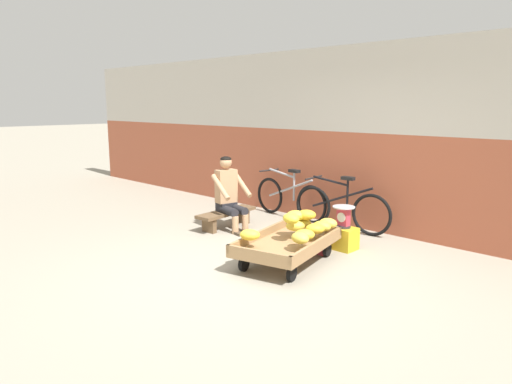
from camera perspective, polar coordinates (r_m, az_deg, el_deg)
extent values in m
plane|color=gray|center=(5.59, -0.71, -9.70)|extent=(80.00, 80.00, 0.00)
cube|color=#A35138|center=(7.55, 14.25, 1.25)|extent=(16.00, 0.30, 1.51)
cube|color=#B7B2A8|center=(7.46, 14.75, 12.06)|extent=(16.00, 0.30, 1.33)
cube|color=#99754C|center=(5.82, 3.84, -6.44)|extent=(1.14, 1.59, 0.05)
cube|color=#99754C|center=(5.99, 0.44, -5.19)|extent=(0.36, 1.41, 0.10)
cube|color=#99754C|center=(5.63, 7.49, -6.30)|extent=(0.36, 1.41, 0.10)
cube|color=#99754C|center=(6.41, 6.75, -4.20)|extent=(0.83, 0.23, 0.10)
cube|color=#99754C|center=(5.21, 0.28, -7.61)|extent=(0.83, 0.23, 0.10)
cylinder|color=black|center=(6.43, 3.40, -6.12)|extent=(0.09, 0.19, 0.18)
cylinder|color=black|center=(6.17, 8.62, -6.94)|extent=(0.09, 0.19, 0.18)
cylinder|color=black|center=(5.60, -1.48, -8.68)|extent=(0.09, 0.19, 0.18)
cylinder|color=black|center=(5.31, 4.34, -9.83)|extent=(0.09, 0.19, 0.18)
ellipsoid|color=yellow|center=(5.45, 5.37, -5.57)|extent=(0.28, 0.23, 0.13)
ellipsoid|color=gold|center=(6.00, 8.01, -4.12)|extent=(0.26, 0.21, 0.13)
ellipsoid|color=gold|center=(5.86, 7.19, -4.45)|extent=(0.30, 0.30, 0.13)
ellipsoid|color=yellow|center=(6.12, 5.57, -3.76)|extent=(0.30, 0.29, 0.13)
ellipsoid|color=yellow|center=(5.59, 5.92, -5.17)|extent=(0.30, 0.30, 0.13)
ellipsoid|color=yellow|center=(5.56, -0.75, -5.22)|extent=(0.30, 0.29, 0.13)
ellipsoid|color=yellow|center=(5.97, 4.79, -4.12)|extent=(0.30, 0.29, 0.13)
ellipsoid|color=yellow|center=(6.15, 8.75, -3.76)|extent=(0.27, 0.22, 0.13)
ellipsoid|color=yellow|center=(5.79, 4.27, -3.23)|extent=(0.28, 0.24, 0.13)
ellipsoid|color=gold|center=(6.03, 6.14, -2.76)|extent=(0.30, 0.29, 0.13)
ellipsoid|color=gold|center=(6.02, 4.85, -2.84)|extent=(0.30, 0.28, 0.13)
cube|color=brown|center=(7.49, -3.60, -2.48)|extent=(0.38, 1.12, 0.05)
cube|color=brown|center=(7.79, -1.64, -2.96)|extent=(0.25, 0.10, 0.22)
cube|color=brown|center=(7.25, -5.69, -4.04)|extent=(0.25, 0.10, 0.22)
cylinder|color=tan|center=(7.23, -1.32, -3.83)|extent=(0.10, 0.10, 0.27)
cube|color=#4C3D2D|center=(7.22, -1.05, -4.81)|extent=(0.23, 0.13, 0.04)
cylinder|color=#232328|center=(7.35, -2.19, -2.11)|extent=(0.42, 0.20, 0.13)
cylinder|color=tan|center=(7.14, -2.52, -4.03)|extent=(0.10, 0.10, 0.27)
cube|color=#4C3D2D|center=(7.12, -2.26, -5.03)|extent=(0.23, 0.13, 0.04)
cylinder|color=#232328|center=(7.26, -3.39, -2.29)|extent=(0.42, 0.20, 0.13)
cube|color=#232328|center=(7.47, -3.61, -1.77)|extent=(0.27, 0.32, 0.14)
cube|color=tan|center=(7.40, -3.64, 0.72)|extent=(0.24, 0.35, 0.52)
cylinder|color=tan|center=(7.37, -1.67, 0.90)|extent=(0.48, 0.16, 0.36)
cylinder|color=tan|center=(7.16, -4.34, 0.59)|extent=(0.48, 0.16, 0.36)
sphere|color=tan|center=(7.35, -3.67, 3.61)|extent=(0.19, 0.19, 0.19)
ellipsoid|color=black|center=(7.34, -3.68, 4.01)|extent=(0.17, 0.17, 0.09)
cube|color=gold|center=(6.51, 10.47, -5.54)|extent=(0.36, 0.28, 0.30)
cylinder|color=#28282D|center=(6.46, 10.52, -4.13)|extent=(0.20, 0.20, 0.03)
cube|color=#C6384C|center=(6.43, 10.56, -2.97)|extent=(0.16, 0.10, 0.24)
cylinder|color=white|center=(6.39, 10.29, -3.05)|extent=(0.13, 0.01, 0.13)
cylinder|color=#B2B5BA|center=(6.40, 10.61, -1.79)|extent=(0.30, 0.30, 0.01)
torus|color=black|center=(8.46, 1.68, -0.41)|extent=(0.64, 0.11, 0.64)
torus|color=black|center=(7.75, 6.76, -1.51)|extent=(0.64, 0.11, 0.64)
cylinder|color=#9EA0A5|center=(8.06, 4.13, 0.45)|extent=(1.03, 0.13, 0.43)
cylinder|color=#9EA0A5|center=(7.98, 4.64, 0.64)|extent=(0.04, 0.04, 0.48)
cylinder|color=#9EA0A5|center=(8.17, 3.14, 2.30)|extent=(0.62, 0.09, 0.12)
cube|color=black|center=(7.94, 4.67, 2.56)|extent=(0.21, 0.12, 0.05)
cylinder|color=black|center=(8.39, 1.70, 2.67)|extent=(0.07, 0.48, 0.03)
torus|color=black|center=(7.66, 6.93, -1.66)|extent=(0.64, 0.11, 0.64)
torus|color=black|center=(7.19, 13.84, -2.72)|extent=(0.64, 0.11, 0.64)
cylinder|color=black|center=(7.37, 10.33, -0.66)|extent=(1.03, 0.13, 0.43)
cylinder|color=black|center=(7.32, 11.02, -0.45)|extent=(0.04, 0.04, 0.48)
cylinder|color=black|center=(7.43, 9.00, 1.35)|extent=(0.62, 0.09, 0.12)
cube|color=black|center=(7.27, 11.10, 1.64)|extent=(0.21, 0.12, 0.05)
cylinder|color=black|center=(7.58, 7.01, 1.74)|extent=(0.07, 0.48, 0.03)
cube|color=#D13D4C|center=(6.26, 7.79, -6.38)|extent=(0.18, 0.12, 0.24)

